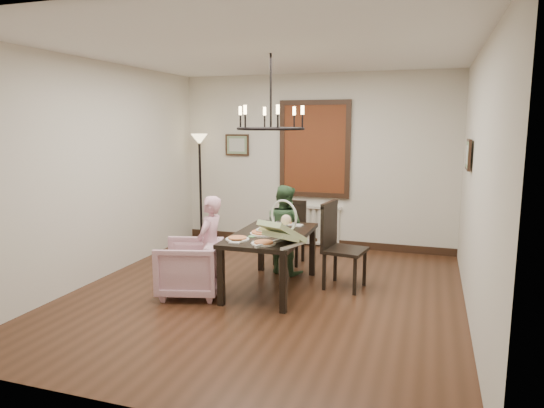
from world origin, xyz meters
The scene contains 17 objects.
room_shell centered at (0.00, 0.37, 1.40)m, with size 4.51×5.00×2.81m.
dining_table centered at (0.00, 0.22, 0.62)m, with size 0.86×1.51×0.70m.
chair_far centered at (-0.10, 1.35, 0.45)m, with size 0.40×0.40×0.91m, color black, non-canonical shape.
chair_right centered at (0.85, 0.54, 0.54)m, with size 0.47×0.47×1.08m, color black, non-canonical shape.
armchair centered at (-0.84, -0.27, 0.33)m, with size 0.70×0.72×0.65m, color #D7A4BD.
elderly_woman centered at (-0.63, -0.16, 0.49)m, with size 0.36×0.23×0.98m, color #DF9DB1.
seated_man centered at (-0.04, 0.91, 0.50)m, with size 0.49×0.38×1.00m, color #375935.
baby_bouncer centered at (0.31, -0.31, 0.87)m, with size 0.38×0.52×0.34m, color #BDD693, non-canonical shape.
salad_bowl centered at (-0.03, 0.15, 0.74)m, with size 0.30×0.30×0.07m, color white.
pizza_platter centered at (-0.05, 0.11, 0.72)m, with size 0.32×0.32×0.04m, color tan.
drinking_glass centered at (0.11, 0.25, 0.78)m, with size 0.08×0.08×0.15m, color silver.
window_blinds centered at (0.00, 2.46, 1.60)m, with size 1.00×0.03×1.40m, color #5B3312.
radiator centered at (0.00, 2.48, 0.35)m, with size 0.92×0.12×0.62m, color silver, non-canonical shape.
picture_back centered at (-1.35, 2.47, 1.65)m, with size 0.42×0.03×0.36m, color black.
picture_right centered at (2.21, 0.90, 1.65)m, with size 0.42×0.03×0.36m, color black.
floor_lamp centered at (-1.90, 2.15, 0.90)m, with size 0.30×0.30×1.80m, color black, non-canonical shape.
chandelier centered at (0.00, 0.22, 1.95)m, with size 0.80×0.80×0.04m, color black.
Camera 1 is at (1.81, -5.20, 2.01)m, focal length 32.00 mm.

